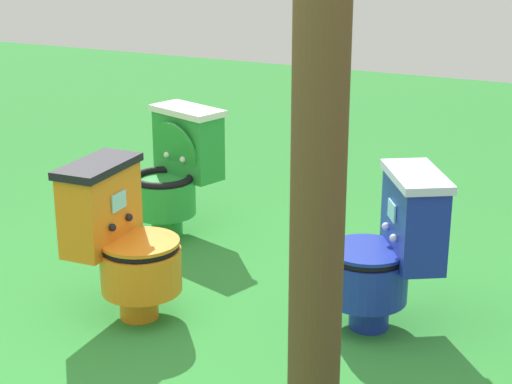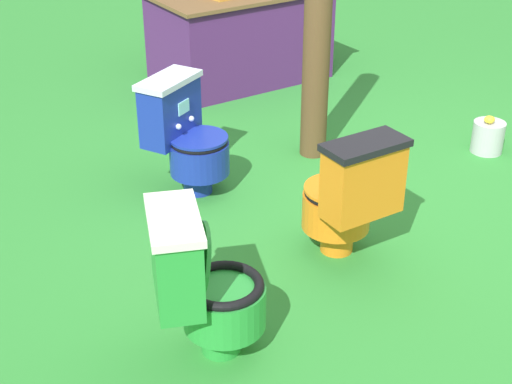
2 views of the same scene
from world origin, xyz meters
name	(u,v)px [view 1 (image 1 of 2)]	position (x,y,z in m)	size (l,w,h in m)	color
toilet_green	(175,171)	(-1.61, -0.83, 0.37)	(0.60, 0.54, 0.73)	green
toilet_blue	(388,250)	(-0.99, 0.61, 0.37)	(0.60, 0.63, 0.73)	#192D9E
toilet_orange	(123,240)	(-0.59, -0.51, 0.37)	(0.44, 0.50, 0.73)	orange
wooden_post	(317,231)	(-0.01, 0.65, 0.81)	(0.18, 0.18, 1.62)	brown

